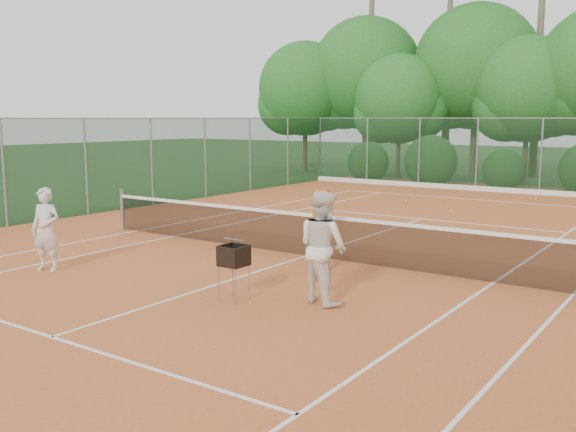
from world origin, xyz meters
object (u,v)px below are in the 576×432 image
object	(u,v)px
player_center_grp	(323,246)
ball_hopper	(234,257)
player_white	(46,229)
player_yellow	(320,231)

from	to	relation	value
player_center_grp	ball_hopper	world-z (taller)	player_center_grp
player_white	player_yellow	distance (m)	5.41
player_center_grp	ball_hopper	xyz separation A→B (m)	(-1.28, -0.73, -0.20)
ball_hopper	player_white	bearing A→B (deg)	162.93
player_white	player_yellow	size ratio (longest dim) A/B	0.99
player_center_grp	player_yellow	distance (m)	2.01
player_yellow	ball_hopper	xyz separation A→B (m)	(-0.17, -2.41, -0.10)
player_center_grp	player_yellow	xyz separation A→B (m)	(-1.11, 1.68, -0.10)
player_yellow	ball_hopper	distance (m)	2.42
player_white	player_center_grp	world-z (taller)	player_center_grp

